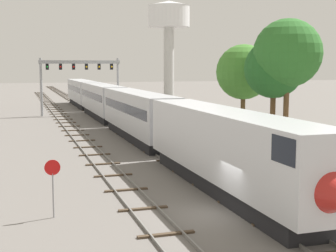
{
  "coord_description": "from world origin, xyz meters",
  "views": [
    {
      "loc": [
        -9.53,
        -21.37,
        7.35
      ],
      "look_at": [
        1.0,
        12.0,
        3.0
      ],
      "focal_mm": 51.47,
      "sensor_mm": 36.0,
      "label": 1
    }
  ],
  "objects_px": {
    "signal_gantry": "(80,73)",
    "trackside_tree_mid": "(244,72)",
    "passenger_train": "(116,105)",
    "stop_sign": "(53,180)",
    "trackside_tree_left": "(288,53)",
    "water_tower": "(169,21)",
    "trackside_tree_right": "(274,69)"
  },
  "relations": [
    {
      "from": "passenger_train",
      "to": "trackside_tree_left",
      "type": "distance_m",
      "value": 21.71
    },
    {
      "from": "trackside_tree_left",
      "to": "trackside_tree_right",
      "type": "xyz_separation_m",
      "value": [
        -0.69,
        1.45,
        -1.55
      ]
    },
    {
      "from": "trackside_tree_mid",
      "to": "trackside_tree_right",
      "type": "relative_size",
      "value": 0.98
    },
    {
      "from": "passenger_train",
      "to": "signal_gantry",
      "type": "distance_m",
      "value": 16.07
    },
    {
      "from": "water_tower",
      "to": "stop_sign",
      "type": "bearing_deg",
      "value": -110.87
    },
    {
      "from": "trackside_tree_left",
      "to": "stop_sign",
      "type": "bearing_deg",
      "value": -141.51
    },
    {
      "from": "water_tower",
      "to": "trackside_tree_left",
      "type": "relative_size",
      "value": 1.93
    },
    {
      "from": "signal_gantry",
      "to": "trackside_tree_right",
      "type": "height_order",
      "value": "trackside_tree_right"
    },
    {
      "from": "stop_sign",
      "to": "trackside_tree_right",
      "type": "bearing_deg",
      "value": 41.29
    },
    {
      "from": "trackside_tree_left",
      "to": "signal_gantry",
      "type": "bearing_deg",
      "value": 119.23
    },
    {
      "from": "water_tower",
      "to": "trackside_tree_left",
      "type": "height_order",
      "value": "water_tower"
    },
    {
      "from": "water_tower",
      "to": "trackside_tree_left",
      "type": "distance_m",
      "value": 74.33
    },
    {
      "from": "passenger_train",
      "to": "trackside_tree_mid",
      "type": "relative_size",
      "value": 8.59
    },
    {
      "from": "water_tower",
      "to": "trackside_tree_mid",
      "type": "height_order",
      "value": "water_tower"
    },
    {
      "from": "passenger_train",
      "to": "trackside_tree_mid",
      "type": "xyz_separation_m",
      "value": [
        14.53,
        -5.33,
        4.05
      ]
    },
    {
      "from": "signal_gantry",
      "to": "stop_sign",
      "type": "xyz_separation_m",
      "value": [
        -7.75,
        -49.91,
        -4.44
      ]
    },
    {
      "from": "signal_gantry",
      "to": "water_tower",
      "type": "height_order",
      "value": "water_tower"
    },
    {
      "from": "stop_sign",
      "to": "trackside_tree_left",
      "type": "bearing_deg",
      "value": 38.49
    },
    {
      "from": "stop_sign",
      "to": "trackside_tree_right",
      "type": "relative_size",
      "value": 0.28
    },
    {
      "from": "passenger_train",
      "to": "trackside_tree_left",
      "type": "relative_size",
      "value": 7.06
    },
    {
      "from": "passenger_train",
      "to": "trackside_tree_left",
      "type": "xyz_separation_m",
      "value": [
        14.69,
        -14.81,
        6.03
      ]
    },
    {
      "from": "passenger_train",
      "to": "stop_sign",
      "type": "height_order",
      "value": "passenger_train"
    },
    {
      "from": "trackside_tree_right",
      "to": "passenger_train",
      "type": "bearing_deg",
      "value": 136.34
    },
    {
      "from": "trackside_tree_left",
      "to": "trackside_tree_right",
      "type": "bearing_deg",
      "value": 115.53
    },
    {
      "from": "passenger_train",
      "to": "water_tower",
      "type": "height_order",
      "value": "water_tower"
    },
    {
      "from": "passenger_train",
      "to": "stop_sign",
      "type": "xyz_separation_m",
      "value": [
        -10.0,
        -34.44,
        -0.73
      ]
    },
    {
      "from": "signal_gantry",
      "to": "trackside_tree_mid",
      "type": "bearing_deg",
      "value": -51.1
    },
    {
      "from": "signal_gantry",
      "to": "trackside_tree_left",
      "type": "xyz_separation_m",
      "value": [
        16.94,
        -30.28,
        2.32
      ]
    },
    {
      "from": "signal_gantry",
      "to": "water_tower",
      "type": "distance_m",
      "value": 52.19
    },
    {
      "from": "signal_gantry",
      "to": "trackside_tree_left",
      "type": "relative_size",
      "value": 1.0
    },
    {
      "from": "water_tower",
      "to": "trackside_tree_right",
      "type": "distance_m",
      "value": 73.24
    },
    {
      "from": "water_tower",
      "to": "trackside_tree_mid",
      "type": "relative_size",
      "value": 2.35
    }
  ]
}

